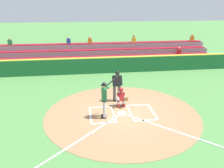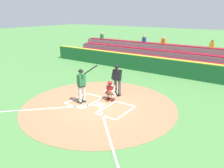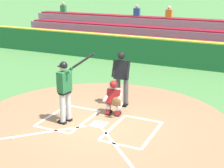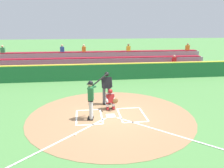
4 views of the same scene
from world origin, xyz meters
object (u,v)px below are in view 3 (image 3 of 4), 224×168
object	(u,v)px
batter	(65,87)
baseball	(12,139)
plate_umpire	(122,75)
catcher	(114,97)

from	to	relation	value
batter	baseball	distance (m)	2.02
plate_umpire	baseball	world-z (taller)	plate_umpire
batter	plate_umpire	xyz separation A→B (m)	(-0.93, -1.95, -0.02)
catcher	baseball	world-z (taller)	catcher
baseball	plate_umpire	bearing A→B (deg)	-115.05
catcher	plate_umpire	distance (m)	0.97
catcher	plate_umpire	world-z (taller)	plate_umpire
catcher	baseball	bearing A→B (deg)	56.91
batter	baseball	world-z (taller)	batter
catcher	batter	bearing A→B (deg)	47.38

